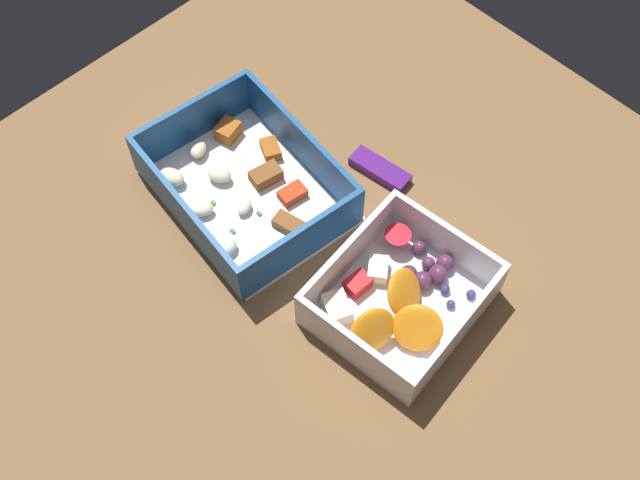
{
  "coord_description": "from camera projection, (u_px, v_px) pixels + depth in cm",
  "views": [
    {
      "loc": [
        28.09,
        -28.52,
        73.93
      ],
      "look_at": [
        -1.69,
        0.62,
        4.0
      ],
      "focal_mm": 44.51,
      "sensor_mm": 36.0,
      "label": 1
    }
  ],
  "objects": [
    {
      "name": "table_surface",
      "position": [
        327.0,
        268.0,
        0.83
      ],
      "size": [
        80.0,
        80.0,
        2.0
      ],
      "primitive_type": "cube",
      "color": "brown",
      "rests_on": "ground"
    },
    {
      "name": "pasta_container",
      "position": [
        245.0,
        185.0,
        0.85
      ],
      "size": [
        22.36,
        17.95,
        6.35
      ],
      "rotation": [
        0.0,
        0.0,
        -0.12
      ],
      "color": "white",
      "rests_on": "table_surface"
    },
    {
      "name": "fruit_bowl",
      "position": [
        400.0,
        297.0,
        0.78
      ],
      "size": [
        15.59,
        17.28,
        5.63
      ],
      "rotation": [
        0.0,
        0.0,
        0.11
      ],
      "color": "white",
      "rests_on": "table_surface"
    },
    {
      "name": "candy_bar",
      "position": [
        380.0,
        170.0,
        0.88
      ],
      "size": [
        7.27,
        3.37,
        1.2
      ],
      "primitive_type": "cube",
      "rotation": [
        0.0,
        0.0,
        0.14
      ],
      "color": "#51197A",
      "rests_on": "table_surface"
    }
  ]
}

